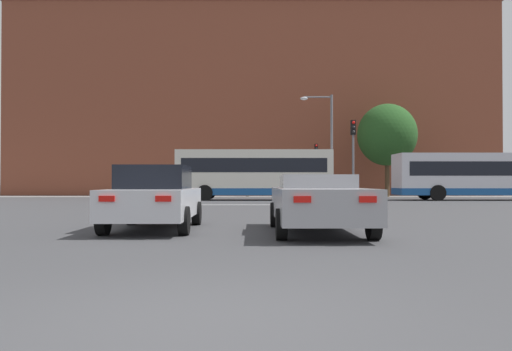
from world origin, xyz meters
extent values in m
plane|color=#3D3D3F|center=(0.00, 0.00, 0.00)|extent=(400.00, 400.00, 0.00)
cube|color=silver|center=(0.00, 21.65, 0.00)|extent=(8.62, 0.30, 0.01)
cube|color=gray|center=(0.00, 36.07, 0.01)|extent=(69.58, 2.50, 0.01)
cube|color=brown|center=(0.11, 46.30, 8.75)|extent=(44.32, 13.13, 17.50)
cube|color=#5B5954|center=(0.11, 46.30, 18.24)|extent=(45.21, 13.65, 1.48)
cube|color=brown|center=(-14.85, 47.62, 19.94)|extent=(0.90, 0.90, 1.92)
cube|color=brown|center=(0.09, 47.44, 19.94)|extent=(0.90, 0.90, 1.92)
cube|color=brown|center=(14.86, 49.37, 19.94)|extent=(0.90, 0.90, 1.92)
cube|color=silver|center=(-2.01, 8.15, 0.66)|extent=(1.91, 4.36, 0.68)
cube|color=black|center=(-2.01, 8.11, 1.29)|extent=(1.62, 1.97, 0.57)
cylinder|color=black|center=(-2.92, 9.48, 0.32)|extent=(0.23, 0.64, 0.64)
cylinder|color=black|center=(-1.15, 9.51, 0.32)|extent=(0.23, 0.64, 0.64)
cylinder|color=black|center=(-2.87, 6.80, 0.32)|extent=(0.23, 0.64, 0.64)
cylinder|color=black|center=(-1.10, 6.83, 0.32)|extent=(0.23, 0.64, 0.64)
cube|color=red|center=(-2.55, 5.96, 0.83)|extent=(0.32, 0.06, 0.12)
cube|color=red|center=(-1.40, 5.98, 0.83)|extent=(0.32, 0.06, 0.12)
cube|color=#9E9EA3|center=(1.91, 7.39, 0.68)|extent=(1.97, 4.81, 0.71)
cube|color=#9E9EA3|center=(1.91, 7.51, 1.19)|extent=(1.68, 1.45, 0.31)
cylinder|color=black|center=(0.97, 8.87, 0.32)|extent=(0.22, 0.64, 0.64)
cylinder|color=black|center=(2.83, 8.88, 0.32)|extent=(0.22, 0.64, 0.64)
cylinder|color=black|center=(0.99, 5.90, 0.32)|extent=(0.22, 0.64, 0.64)
cylinder|color=black|center=(2.85, 5.91, 0.32)|extent=(0.22, 0.64, 0.64)
cube|color=red|center=(1.33, 4.97, 0.86)|extent=(0.32, 0.05, 0.12)
cube|color=red|center=(2.53, 4.98, 0.86)|extent=(0.32, 0.05, 0.12)
cube|color=silver|center=(0.36, 28.43, 1.80)|extent=(10.01, 2.53, 2.90)
cube|color=#194C8E|center=(0.36, 28.43, 0.57)|extent=(10.03, 2.55, 0.44)
cube|color=black|center=(0.36, 28.43, 2.25)|extent=(9.21, 2.56, 0.90)
cylinder|color=black|center=(3.46, 29.64, 0.50)|extent=(1.00, 0.28, 1.00)
cylinder|color=black|center=(3.46, 27.22, 0.50)|extent=(1.00, 0.28, 1.00)
cylinder|color=black|center=(-2.74, 29.64, 0.50)|extent=(1.00, 0.28, 1.00)
cylinder|color=black|center=(-2.74, 27.22, 0.50)|extent=(1.00, 0.28, 1.00)
cube|color=silver|center=(15.58, 28.34, 1.69)|extent=(11.85, 2.50, 2.68)
cube|color=#194C8E|center=(15.58, 28.34, 0.57)|extent=(11.87, 2.52, 0.44)
cube|color=black|center=(15.58, 28.34, 2.03)|extent=(10.91, 2.53, 0.90)
cylinder|color=black|center=(11.90, 29.54, 0.50)|extent=(1.00, 0.28, 1.00)
cylinder|color=black|center=(11.90, 27.15, 0.50)|extent=(1.00, 0.28, 1.00)
cylinder|color=slate|center=(5.76, 22.85, 1.87)|extent=(0.12, 0.12, 3.74)
cube|color=black|center=(5.76, 22.85, 4.14)|extent=(0.26, 0.20, 0.80)
sphere|color=red|center=(5.76, 22.72, 4.40)|extent=(0.17, 0.17, 0.17)
sphere|color=black|center=(5.76, 22.72, 4.14)|extent=(0.17, 0.17, 0.17)
sphere|color=black|center=(5.76, 22.72, 3.89)|extent=(0.17, 0.17, 0.17)
cylinder|color=slate|center=(5.29, 35.62, 1.72)|extent=(0.12, 0.12, 3.44)
cube|color=black|center=(5.29, 35.62, 3.84)|extent=(0.26, 0.20, 0.80)
sphere|color=red|center=(5.29, 35.49, 4.10)|extent=(0.17, 0.17, 0.17)
sphere|color=black|center=(5.29, 35.49, 3.84)|extent=(0.17, 0.17, 0.17)
sphere|color=black|center=(5.29, 35.49, 3.58)|extent=(0.17, 0.17, 0.17)
cylinder|color=slate|center=(5.48, 28.70, 3.48)|extent=(0.16, 0.16, 6.96)
cylinder|color=slate|center=(4.57, 28.70, 6.81)|extent=(1.83, 0.10, 0.10)
ellipsoid|color=#B2B2B7|center=(3.66, 28.70, 6.71)|extent=(0.50, 0.36, 0.22)
cylinder|color=brown|center=(-0.26, 36.15, 0.39)|extent=(0.13, 0.13, 0.78)
cylinder|color=brown|center=(-0.15, 36.28, 0.39)|extent=(0.13, 0.13, 0.78)
cube|color=navy|center=(-0.20, 36.21, 1.08)|extent=(0.42, 0.45, 0.61)
sphere|color=tan|center=(-0.20, 36.21, 1.51)|extent=(0.23, 0.23, 0.23)
cylinder|color=#4C3823|center=(11.04, 35.90, 1.49)|extent=(0.36, 0.36, 2.98)
ellipsoid|color=#234C1E|center=(11.04, 35.90, 4.99)|extent=(4.74, 4.74, 4.98)
camera|label=1|loc=(0.48, -4.15, 1.17)|focal=35.00mm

